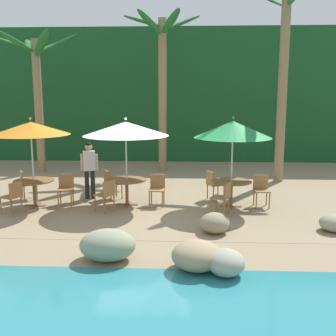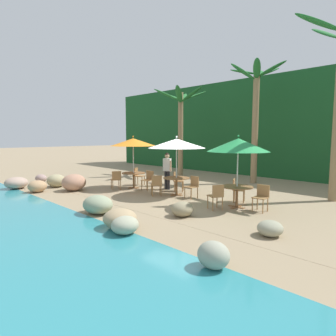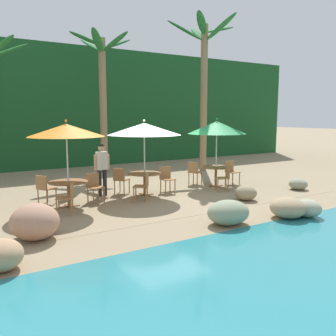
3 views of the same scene
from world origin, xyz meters
The scene contains 23 objects.
ground_plane centered at (0.00, 0.00, 0.00)m, with size 120.00×120.00×0.00m, color #937F60.
terrace_deck centered at (0.00, 0.00, 0.00)m, with size 18.00×5.20×0.01m.
foliage_backdrop centered at (0.00, 9.00, 3.00)m, with size 28.00×2.40×6.00m.
rock_seawall centered at (-1.80, -3.11, 0.28)m, with size 16.88×3.12×0.76m.
umbrella_orange centered at (-3.09, 0.01, 2.18)m, with size 2.11×2.11×2.47m.
dining_table_orange centered at (-3.09, 0.01, 0.61)m, with size 1.10×1.10×0.74m.
chair_orange_seaward centered at (-2.26, 0.21, 0.51)m, with size 0.47×0.48×0.87m.
chair_orange_inland centered at (-3.60, 0.70, 0.51)m, with size 0.58×0.58×0.87m.
chair_orange_left centered at (-3.35, -0.81, 0.51)m, with size 0.56×0.56×0.87m.
umbrella_white centered at (-0.54, 0.25, 2.16)m, with size 2.36×2.36×2.46m.
dining_table_white centered at (-0.54, 0.25, 0.61)m, with size 1.10×1.10×0.74m.
chair_white_seaward centered at (0.32, 0.28, 0.51)m, with size 0.45×0.45×0.87m.
chair_white_inland centered at (-1.11, 0.88, 0.51)m, with size 0.59×0.59×0.87m.
chair_white_left centered at (-0.97, -0.49, 0.51)m, with size 0.59×0.59×0.87m.
umbrella_green centered at (2.37, 0.19, 2.16)m, with size 2.10×2.10×2.50m.
dining_table_green centered at (2.37, 0.19, 0.61)m, with size 1.10×1.10×0.74m.
chair_green_seaward centered at (3.22, 0.31, 0.51)m, with size 0.44×0.44×0.87m.
chair_green_inland centered at (1.92, 0.91, 0.51)m, with size 0.57×0.56×0.87m.
chair_green_left centered at (2.09, -0.62, 0.51)m, with size 0.57×0.56×0.87m.
palm_tree_nearest centered at (-4.67, 5.03, 3.67)m, with size 3.45×3.20×5.36m.
palm_tree_second centered at (0.15, 5.47, 4.05)m, with size 3.00×2.82×6.11m.
palm_tree_third centered at (4.42, 3.68, 4.48)m, with size 3.35×3.45×6.92m.
waiter_in_white centered at (-1.74, 0.90, 0.99)m, with size 0.52×0.31×1.70m.
Camera 1 is at (1.16, -10.96, 3.12)m, focal length 44.04 mm.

